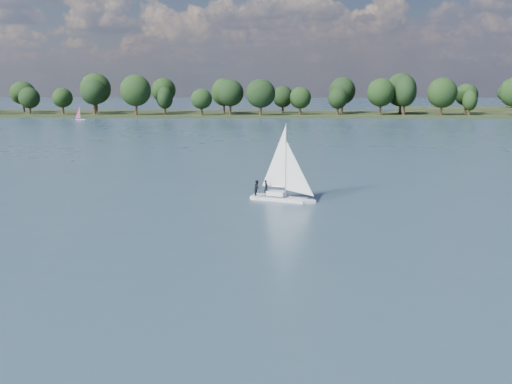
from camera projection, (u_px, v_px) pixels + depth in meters
ground at (323, 147)px, 117.12m from camera, size 700.00×700.00×0.00m
far_shore at (299, 115)px, 226.99m from camera, size 660.00×40.00×1.50m
sailboat at (280, 178)px, 63.85m from camera, size 7.12×4.39×9.09m
dinghy_pink at (80, 117)px, 196.74m from camera, size 3.27×1.74×4.97m
treeline at (272, 94)px, 222.54m from camera, size 562.52×74.08×18.85m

